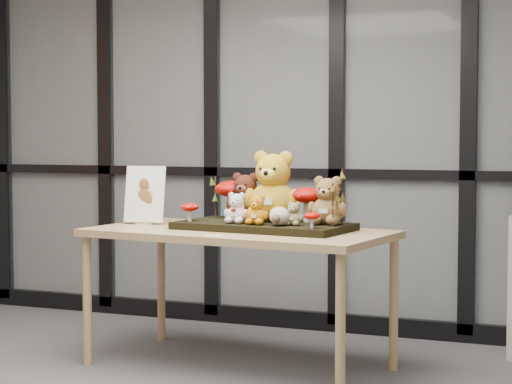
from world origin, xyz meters
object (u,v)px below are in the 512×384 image
at_px(diorama_tray, 264,226).
at_px(bear_tan_back, 328,198).
at_px(plush_cream_hedgehog, 280,216).
at_px(bear_beige_small, 294,212).
at_px(bear_pooh_yellow, 273,183).
at_px(mushroom_back_right, 307,203).
at_px(display_table, 239,241).
at_px(bear_brown_medium, 245,194).
at_px(sign_holder, 145,196).
at_px(mushroom_back_left, 234,197).
at_px(mushroom_front_right, 312,219).
at_px(mushroom_front_left, 190,211).
at_px(bear_white_bow, 237,206).
at_px(bear_small_yellow, 257,208).

height_order(diorama_tray, bear_tan_back, bear_tan_back).
bearing_deg(plush_cream_hedgehog, bear_beige_small, 42.77).
bearing_deg(bear_beige_small, bear_pooh_yellow, 142.44).
bearing_deg(bear_tan_back, plush_cream_hedgehog, -135.19).
distance_m(bear_tan_back, mushroom_back_right, 0.17).
xyz_separation_m(display_table, mushroom_back_right, (0.35, 0.15, 0.21)).
xyz_separation_m(diorama_tray, bear_brown_medium, (-0.16, 0.12, 0.17)).
distance_m(plush_cream_hedgehog, sign_holder, 0.95).
bearing_deg(diorama_tray, display_table, -153.43).
height_order(bear_brown_medium, mushroom_back_right, bear_brown_medium).
bearing_deg(mushroom_back_right, diorama_tray, -154.26).
relative_size(display_table, bear_pooh_yellow, 4.01).
distance_m(bear_pooh_yellow, bear_beige_small, 0.30).
bearing_deg(mushroom_back_left, bear_pooh_yellow, -21.76).
bearing_deg(bear_tan_back, bear_beige_small, -134.38).
bearing_deg(mushroom_front_right, bear_brown_medium, 147.27).
bearing_deg(plush_cream_hedgehog, bear_brown_medium, 146.40).
distance_m(mushroom_front_left, sign_holder, 0.39).
bearing_deg(bear_white_bow, mushroom_back_left, 123.15).
bearing_deg(bear_beige_small, bear_tan_back, 45.62).
xyz_separation_m(bear_pooh_yellow, bear_tan_back, (0.34, -0.06, -0.07)).
bearing_deg(sign_holder, display_table, -16.66).
height_order(bear_white_bow, sign_holder, sign_holder).
height_order(bear_white_bow, mushroom_front_left, bear_white_bow).
distance_m(bear_pooh_yellow, sign_holder, 0.81).
relative_size(bear_brown_medium, mushroom_back_right, 1.38).
distance_m(display_table, bear_beige_small, 0.39).
relative_size(display_table, mushroom_back_left, 7.22).
xyz_separation_m(bear_tan_back, mushroom_front_left, (-0.78, -0.11, -0.09)).
distance_m(bear_white_bow, mushroom_back_right, 0.40).
height_order(display_table, bear_beige_small, bear_beige_small).
relative_size(bear_pooh_yellow, bear_beige_small, 3.07).
bearing_deg(bear_pooh_yellow, bear_tan_back, -3.74).
relative_size(mushroom_back_right, sign_holder, 0.63).
xyz_separation_m(bear_pooh_yellow, mushroom_front_right, (0.33, -0.30, -0.17)).
relative_size(diorama_tray, bear_white_bow, 5.08).
xyz_separation_m(bear_small_yellow, bear_white_bow, (-0.13, 0.02, 0.00)).
bearing_deg(bear_brown_medium, diorama_tray, -29.92).
relative_size(bear_pooh_yellow, bear_brown_medium, 1.47).
xyz_separation_m(bear_tan_back, plush_cream_hedgehog, (-0.21, -0.17, -0.09)).
relative_size(plush_cream_hedgehog, mushroom_back_right, 0.51).
bearing_deg(mushroom_front_right, diorama_tray, 149.27).
distance_m(bear_white_bow, plush_cream_hedgehog, 0.27).
distance_m(bear_beige_small, plush_cream_hedgehog, 0.08).
xyz_separation_m(bear_brown_medium, mushroom_back_right, (0.38, -0.01, -0.04)).
distance_m(bear_white_bow, bear_beige_small, 0.33).
xyz_separation_m(diorama_tray, plush_cream_hedgehog, (0.15, -0.14, 0.08)).
distance_m(bear_brown_medium, bear_beige_small, 0.44).
height_order(plush_cream_hedgehog, mushroom_back_right, mushroom_back_right).
distance_m(display_table, diorama_tray, 0.16).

